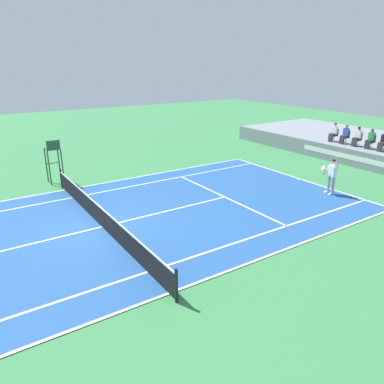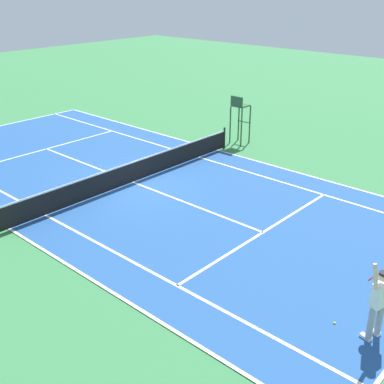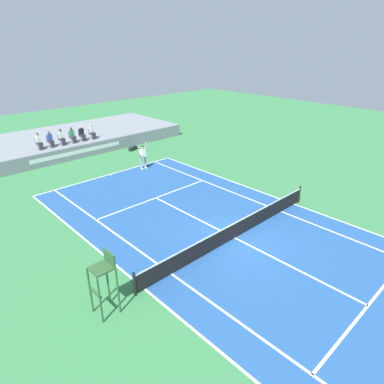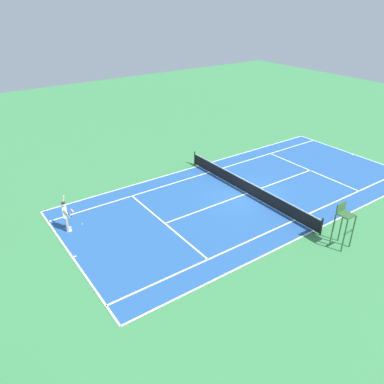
% 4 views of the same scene
% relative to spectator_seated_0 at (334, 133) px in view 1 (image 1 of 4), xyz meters
% --- Properties ---
extents(ground_plane, '(80.00, 80.00, 0.00)m').
position_rel_spectator_seated_0_xyz_m(ground_plane, '(2.49, -18.00, -1.71)').
color(ground_plane, '#387F47').
extents(court, '(11.08, 23.88, 0.03)m').
position_rel_spectator_seated_0_xyz_m(court, '(2.49, -18.00, -1.70)').
color(court, '#235193').
rests_on(court, ground).
extents(net, '(11.98, 0.10, 1.07)m').
position_rel_spectator_seated_0_xyz_m(net, '(2.49, -18.00, -1.19)').
color(net, black).
rests_on(net, ground).
extents(barrier_wall, '(22.23, 0.25, 1.10)m').
position_rel_spectator_seated_0_xyz_m(barrier_wall, '(2.49, -1.11, -1.16)').
color(barrier_wall, gray).
rests_on(barrier_wall, ground).
extents(spectator_seated_0, '(0.44, 0.60, 1.27)m').
position_rel_spectator_seated_0_xyz_m(spectator_seated_0, '(0.00, 0.00, 0.00)').
color(spectator_seated_0, '#474C56').
rests_on(spectator_seated_0, bleacher_platform).
extents(spectator_seated_1, '(0.44, 0.60, 1.27)m').
position_rel_spectator_seated_0_xyz_m(spectator_seated_1, '(0.90, 0.00, 0.00)').
color(spectator_seated_1, '#474C56').
rests_on(spectator_seated_1, bleacher_platform).
extents(spectator_seated_2, '(0.44, 0.60, 1.27)m').
position_rel_spectator_seated_0_xyz_m(spectator_seated_2, '(1.83, 0.00, 0.00)').
color(spectator_seated_2, '#474C56').
rests_on(spectator_seated_2, bleacher_platform).
extents(spectator_seated_3, '(0.44, 0.60, 1.27)m').
position_rel_spectator_seated_0_xyz_m(spectator_seated_3, '(2.76, 0.00, 0.00)').
color(spectator_seated_3, '#474C56').
rests_on(spectator_seated_3, bleacher_platform).
extents(spectator_seated_4, '(0.44, 0.60, 1.27)m').
position_rel_spectator_seated_0_xyz_m(spectator_seated_4, '(3.63, 0.00, 0.00)').
color(spectator_seated_4, '#474C56').
rests_on(spectator_seated_4, bleacher_platform).
extents(tennis_player, '(0.83, 0.61, 2.08)m').
position_rel_spectator_seated_0_xyz_m(tennis_player, '(5.03, -6.80, -0.72)').
color(tennis_player, '#9E9EA3').
rests_on(tennis_player, ground).
extents(tennis_ball, '(0.07, 0.07, 0.07)m').
position_rel_spectator_seated_0_xyz_m(tennis_ball, '(5.18, -7.67, -1.68)').
color(tennis_ball, '#D1E533').
rests_on(tennis_ball, ground).
extents(umpire_chair, '(0.77, 0.77, 2.44)m').
position_rel_spectator_seated_0_xyz_m(umpire_chair, '(-4.63, -18.00, -0.15)').
color(umpire_chair, '#2D562D').
rests_on(umpire_chair, ground).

